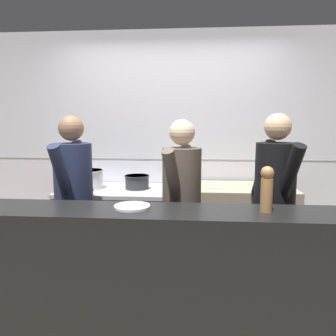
{
  "coord_description": "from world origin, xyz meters",
  "views": [
    {
      "loc": [
        0.28,
        -2.33,
        1.59
      ],
      "look_at": [
        0.02,
        0.73,
        1.15
      ],
      "focal_mm": 35.0,
      "sensor_mm": 36.0,
      "label": 1
    }
  ],
  "objects_px": {
    "oven_range": "(116,227)",
    "chef_head_cook": "(74,199)",
    "sauce_pot": "(137,181)",
    "chefs_knife": "(199,188)",
    "chef_line": "(274,201)",
    "plated_dish_main": "(132,207)",
    "chef_sous": "(182,204)",
    "stock_pot": "(88,179)",
    "pepper_mill": "(267,188)"
  },
  "relations": [
    {
      "from": "stock_pot",
      "to": "sauce_pot",
      "type": "height_order",
      "value": "stock_pot"
    },
    {
      "from": "plated_dish_main",
      "to": "chef_sous",
      "type": "relative_size",
      "value": 0.16
    },
    {
      "from": "oven_range",
      "to": "chef_head_cook",
      "type": "bearing_deg",
      "value": -107.53
    },
    {
      "from": "chefs_knife",
      "to": "pepper_mill",
      "type": "relative_size",
      "value": 1.21
    },
    {
      "from": "stock_pot",
      "to": "chef_head_cook",
      "type": "distance_m",
      "value": 0.66
    },
    {
      "from": "stock_pot",
      "to": "chef_line",
      "type": "height_order",
      "value": "chef_line"
    },
    {
      "from": "stock_pot",
      "to": "sauce_pot",
      "type": "relative_size",
      "value": 1.22
    },
    {
      "from": "stock_pot",
      "to": "sauce_pot",
      "type": "bearing_deg",
      "value": 1.78
    },
    {
      "from": "pepper_mill",
      "to": "stock_pot",
      "type": "bearing_deg",
      "value": 143.36
    },
    {
      "from": "stock_pot",
      "to": "plated_dish_main",
      "type": "height_order",
      "value": "stock_pot"
    },
    {
      "from": "chefs_knife",
      "to": "chef_sous",
      "type": "xyz_separation_m",
      "value": [
        -0.16,
        -0.56,
        -0.03
      ]
    },
    {
      "from": "sauce_pot",
      "to": "chef_line",
      "type": "bearing_deg",
      "value": -27.21
    },
    {
      "from": "chef_line",
      "to": "chefs_knife",
      "type": "bearing_deg",
      "value": 123.2
    },
    {
      "from": "oven_range",
      "to": "chef_line",
      "type": "xyz_separation_m",
      "value": [
        1.53,
        -0.64,
        0.49
      ]
    },
    {
      "from": "chefs_knife",
      "to": "chef_sous",
      "type": "relative_size",
      "value": 0.23
    },
    {
      "from": "plated_dish_main",
      "to": "chef_line",
      "type": "height_order",
      "value": "chef_line"
    },
    {
      "from": "sauce_pot",
      "to": "plated_dish_main",
      "type": "distance_m",
      "value": 1.22
    },
    {
      "from": "pepper_mill",
      "to": "chef_line",
      "type": "relative_size",
      "value": 0.19
    },
    {
      "from": "stock_pot",
      "to": "chef_sous",
      "type": "height_order",
      "value": "chef_sous"
    },
    {
      "from": "chef_head_cook",
      "to": "stock_pot",
      "type": "bearing_deg",
      "value": 102.73
    },
    {
      "from": "sauce_pot",
      "to": "chef_sous",
      "type": "relative_size",
      "value": 0.17
    },
    {
      "from": "chef_head_cook",
      "to": "chef_line",
      "type": "distance_m",
      "value": 1.73
    },
    {
      "from": "plated_dish_main",
      "to": "chef_head_cook",
      "type": "distance_m",
      "value": 0.83
    },
    {
      "from": "sauce_pot",
      "to": "chefs_knife",
      "type": "height_order",
      "value": "sauce_pot"
    },
    {
      "from": "chef_sous",
      "to": "stock_pot",
      "type": "bearing_deg",
      "value": 164.43
    },
    {
      "from": "chef_sous",
      "to": "chef_line",
      "type": "xyz_separation_m",
      "value": [
        0.78,
        0.05,
        0.03
      ]
    },
    {
      "from": "oven_range",
      "to": "chef_head_cook",
      "type": "distance_m",
      "value": 0.83
    },
    {
      "from": "oven_range",
      "to": "chef_line",
      "type": "relative_size",
      "value": 0.69
    },
    {
      "from": "chef_line",
      "to": "chef_head_cook",
      "type": "bearing_deg",
      "value": 163.01
    },
    {
      "from": "plated_dish_main",
      "to": "pepper_mill",
      "type": "distance_m",
      "value": 0.93
    },
    {
      "from": "stock_pot",
      "to": "chefs_knife",
      "type": "bearing_deg",
      "value": -6.3
    },
    {
      "from": "chef_head_cook",
      "to": "pepper_mill",
      "type": "bearing_deg",
      "value": -14.41
    },
    {
      "from": "stock_pot",
      "to": "pepper_mill",
      "type": "height_order",
      "value": "pepper_mill"
    },
    {
      "from": "pepper_mill",
      "to": "chef_head_cook",
      "type": "height_order",
      "value": "chef_head_cook"
    },
    {
      "from": "plated_dish_main",
      "to": "pepper_mill",
      "type": "height_order",
      "value": "pepper_mill"
    },
    {
      "from": "chef_sous",
      "to": "chef_line",
      "type": "relative_size",
      "value": 0.97
    },
    {
      "from": "sauce_pot",
      "to": "chefs_knife",
      "type": "distance_m",
      "value": 0.68
    },
    {
      "from": "chef_sous",
      "to": "chef_line",
      "type": "distance_m",
      "value": 0.78
    },
    {
      "from": "chefs_knife",
      "to": "pepper_mill",
      "type": "distance_m",
      "value": 1.18
    },
    {
      "from": "pepper_mill",
      "to": "sauce_pot",
      "type": "bearing_deg",
      "value": 131.86
    },
    {
      "from": "chef_head_cook",
      "to": "chef_sous",
      "type": "xyz_separation_m",
      "value": [
        0.95,
        -0.04,
        -0.02
      ]
    },
    {
      "from": "oven_range",
      "to": "chefs_knife",
      "type": "xyz_separation_m",
      "value": [
        0.91,
        -0.13,
        0.49
      ]
    },
    {
      "from": "oven_range",
      "to": "sauce_pot",
      "type": "distance_m",
      "value": 0.57
    },
    {
      "from": "plated_dish_main",
      "to": "chef_head_cook",
      "type": "height_order",
      "value": "chef_head_cook"
    },
    {
      "from": "oven_range",
      "to": "plated_dish_main",
      "type": "height_order",
      "value": "plated_dish_main"
    },
    {
      "from": "chefs_knife",
      "to": "pepper_mill",
      "type": "bearing_deg",
      "value": -68.17
    },
    {
      "from": "sauce_pot",
      "to": "chef_sous",
      "type": "bearing_deg",
      "value": -54.44
    },
    {
      "from": "oven_range",
      "to": "chef_line",
      "type": "distance_m",
      "value": 1.73
    },
    {
      "from": "oven_range",
      "to": "pepper_mill",
      "type": "xyz_separation_m",
      "value": [
        1.34,
        -1.21,
        0.71
      ]
    },
    {
      "from": "sauce_pot",
      "to": "chefs_knife",
      "type": "relative_size",
      "value": 0.71
    }
  ]
}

